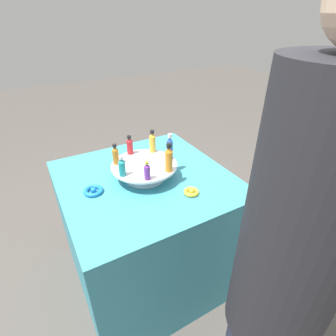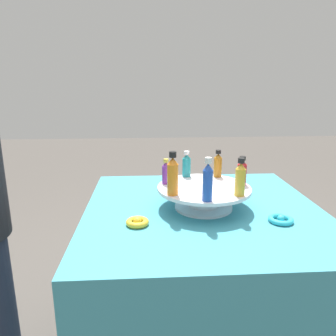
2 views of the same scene
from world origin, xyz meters
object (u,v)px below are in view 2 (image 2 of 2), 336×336
Objects in this scene: bottle_teal at (186,165)px; bottle_orange at (173,175)px; ribbon_bow_gold at (137,222)px; bottle_red at (242,172)px; bottle_amber at (218,165)px; ribbon_bow_blue at (194,183)px; bottle_gold at (240,178)px; ribbon_bow_teal at (281,219)px; display_stand at (204,194)px; bottle_purple at (166,172)px; bottle_blue at (208,181)px.

bottle_orange is at bearing -18.73° from bottle_teal.
bottle_teal is at bearing 144.57° from ribbon_bow_gold.
bottle_red is 0.13m from bottle_amber.
ribbon_bow_blue is 1.26× the size of ribbon_bow_gold.
bottle_amber is (-0.23, -0.03, -0.01)m from bottle_gold.
ribbon_bow_teal is (0.07, 0.37, -0.15)m from bottle_orange.
display_stand is 0.17m from bottle_purple.
display_stand reaches higher than ribbon_bow_teal.
bottle_purple is 1.15× the size of ribbon_bow_teal.
ribbon_bow_blue reaches higher than ribbon_bow_teal.
ribbon_bow_blue is at bearing 159.38° from bottle_teal.
ribbon_bow_blue is (-0.14, 0.05, -0.12)m from bottle_teal.
bottle_teal is at bearing -134.08° from ribbon_bow_teal.
ribbon_bow_blue reaches higher than ribbon_bow_gold.
bottle_teal is at bearing 161.27° from bottle_orange.
bottle_amber reaches higher than bottle_red.
bottle_teal is 1.10× the size of ribbon_bow_blue.
bottle_amber reaches higher than bottle_teal.
bottle_purple is 0.24m from ribbon_bow_gold.
ribbon_bow_blue is at bearing 160.51° from bottle_orange.
bottle_purple is 0.13m from bottle_teal.
ribbon_bow_gold is at bearing -35.43° from bottle_teal.
ribbon_bow_blue is at bearing -150.83° from ribbon_bow_teal.
bottle_purple is at bearing -116.68° from ribbon_bow_teal.
bottle_gold reaches higher than display_stand.
bottle_orange reaches higher than bottle_gold.
bottle_purple is at bearing -44.44° from bottle_teal.
bottle_blue is 0.45m from ribbon_bow_blue.
bottle_teal is (-0.14, -0.05, 0.08)m from display_stand.
bottle_blue is (0.07, 0.11, -0.00)m from bottle_orange.
bottle_orange is 1.58× the size of ribbon_bow_blue.
bottle_blue is at bearing -70.16° from bottle_gold.
bottle_gold is 0.29m from bottle_teal.
bottle_orange reaches higher than ribbon_bow_gold.
bottle_orange is at bearing -95.87° from bottle_gold.
bottle_red reaches higher than bottle_teal.
ribbon_bow_blue is (-0.39, -0.10, -0.13)m from bottle_gold.
bottle_blue is 1.52× the size of ribbon_bow_blue.
bottle_amber is at bearing -147.30° from bottle_red.
bottle_gold is (0.15, 0.25, 0.02)m from bottle_purple.
bottle_purple is 0.87× the size of bottle_amber.
bottle_blue is at bearing -89.58° from ribbon_bow_teal.
bottle_amber is at bearing 129.11° from ribbon_bow_gold.
bottle_red is at bearing 96.99° from display_stand.
bottle_gold is at bearing -18.73° from bottle_red.
ribbon_bow_gold is 0.91× the size of ribbon_bow_teal.
bottle_blue reaches higher than bottle_gold.
bottle_purple is 0.45m from ribbon_bow_teal.
bottle_purple reaches higher than display_stand.
ribbon_bow_teal is (0.16, 0.10, -0.13)m from bottle_red.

